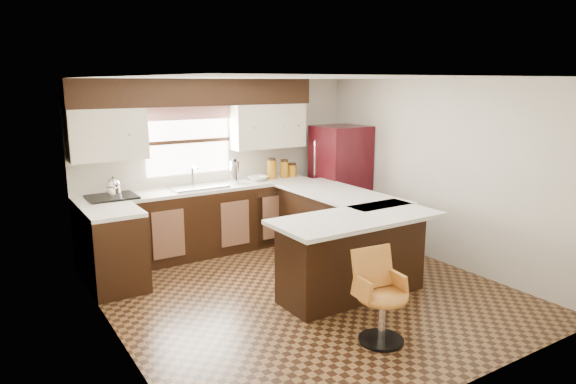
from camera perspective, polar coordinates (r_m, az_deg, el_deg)
floor at (r=6.00m, az=2.03°, el=-11.01°), size 4.40×4.40×0.00m
ceiling at (r=5.51m, az=2.22°, el=12.58°), size 4.40×4.40×0.00m
wall_back at (r=7.52m, az=-7.42°, el=3.20°), size 4.40×0.00×4.40m
wall_front at (r=4.08m, az=19.98°, el=-5.13°), size 4.40×0.00×4.40m
wall_left at (r=4.80m, az=-19.05°, el=-2.51°), size 0.00×4.40×4.40m
wall_right at (r=7.02m, az=16.41°, el=2.17°), size 0.00×4.40×4.40m
base_cab_back at (r=7.23m, az=-9.48°, el=-3.31°), size 3.30×0.60×0.90m
base_cab_left at (r=6.24m, az=-18.62°, el=-6.31°), size 0.60×0.70×0.90m
counter_back at (r=7.12m, az=-9.61°, el=0.36°), size 3.30×0.60×0.04m
counter_left at (r=6.11m, az=-18.92°, el=-2.10°), size 0.60×0.70×0.04m
soffit at (r=7.11m, az=-10.01°, el=10.87°), size 3.40×0.35×0.36m
upper_cab_left at (r=6.77m, az=-19.48°, el=6.06°), size 0.94×0.35×0.64m
upper_cab_right at (r=7.62m, az=-2.29°, el=7.35°), size 1.14×0.35×0.64m
window_pane at (r=7.26m, az=-11.02°, el=5.55°), size 1.20×0.02×0.90m
valance at (r=7.19m, az=-11.03°, el=8.61°), size 1.30×0.06×0.18m
sink at (r=7.08m, az=-9.93°, el=0.58°), size 0.75×0.45×0.03m
dishwasher at (r=7.43m, az=-1.49°, el=-2.89°), size 0.58×0.03×0.78m
cooktop at (r=6.74m, az=-18.99°, el=-0.52°), size 0.58×0.50×0.02m
peninsula_long at (r=6.82m, az=5.34°, el=-4.13°), size 0.60×1.95×0.90m
peninsula_return at (r=5.79m, az=7.13°, el=-7.20°), size 1.65×0.60×0.90m
counter_pen_long at (r=6.74m, az=5.76°, el=-0.21°), size 0.84×1.95×0.04m
counter_pen_return at (r=5.57m, az=7.69°, el=-2.90°), size 1.89×0.84×0.04m
refrigerator at (r=7.96m, az=5.80°, el=1.20°), size 0.73×0.70×1.71m
bar_chair at (r=4.84m, az=10.49°, el=-11.51°), size 0.51×0.51×0.86m
kettle at (r=6.72m, az=-18.84°, el=0.62°), size 0.18×0.18×0.24m
percolator at (r=7.30m, az=-5.94°, el=2.19°), size 0.13×0.13×0.32m
mixing_bowl at (r=7.49m, az=-3.39°, el=1.52°), size 0.30×0.30×0.07m
canister_large at (r=7.61m, az=-1.83°, el=2.52°), size 0.13×0.13×0.28m
canister_med at (r=7.72m, az=-0.43°, el=2.52°), size 0.13×0.13×0.24m
canister_small at (r=7.81m, az=0.47°, el=2.39°), size 0.14×0.14×0.18m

